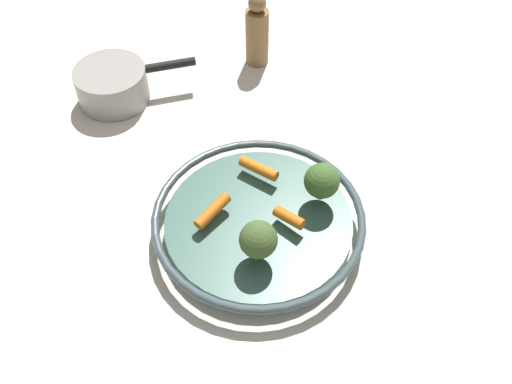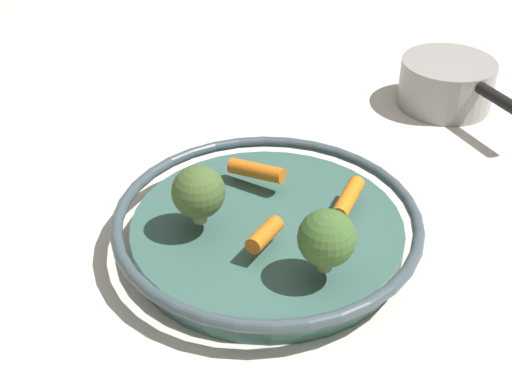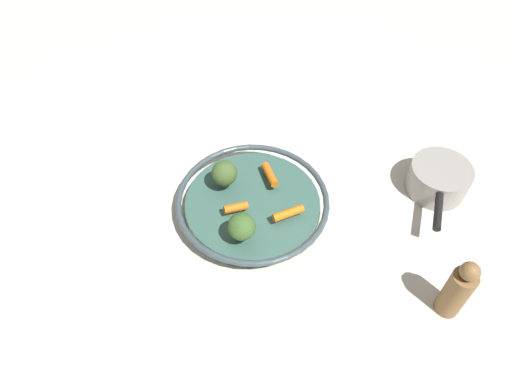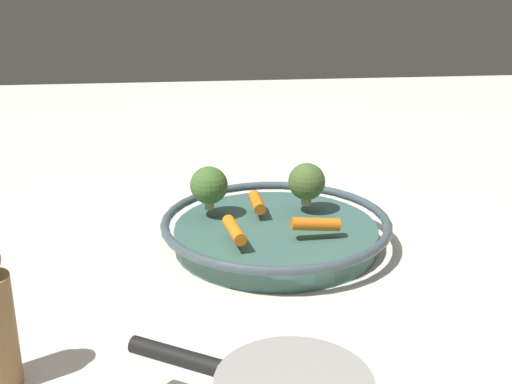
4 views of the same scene
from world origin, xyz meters
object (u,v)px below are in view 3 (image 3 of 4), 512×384
(broccoli_floret_large, at_px, (224,173))
(broccoli_floret_edge, at_px, (242,227))
(baby_carrot_back, at_px, (270,175))
(serving_bowl, at_px, (252,204))
(baby_carrot_center, at_px, (288,213))
(saucepan, at_px, (438,179))
(baby_carrot_near_rim, at_px, (236,207))
(pepper_mill, at_px, (457,290))

(broccoli_floret_large, xyz_separation_m, broccoli_floret_edge, (-0.14, -0.00, 0.00))
(baby_carrot_back, relative_size, broccoli_floret_edge, 1.03)
(serving_bowl, height_order, baby_carrot_center, baby_carrot_center)
(saucepan, bearing_deg, serving_bowl, 83.86)
(baby_carrot_back, distance_m, saucepan, 0.36)
(baby_carrot_center, bearing_deg, saucepan, -86.84)
(serving_bowl, distance_m, saucepan, 0.41)
(baby_carrot_near_rim, xyz_separation_m, pepper_mill, (-0.28, -0.33, 0.02))
(broccoli_floret_edge, bearing_deg, serving_bowl, -25.83)
(pepper_mill, bearing_deg, broccoli_floret_edge, 56.93)
(pepper_mill, bearing_deg, broccoli_floret_large, 43.20)
(pepper_mill, bearing_deg, baby_carrot_near_rim, 49.17)
(baby_carrot_near_rim, bearing_deg, serving_bowl, -61.04)
(broccoli_floret_edge, bearing_deg, broccoli_floret_large, 1.27)
(baby_carrot_back, relative_size, baby_carrot_center, 0.99)
(broccoli_floret_edge, bearing_deg, baby_carrot_near_rim, -2.87)
(baby_carrot_center, height_order, pepper_mill, pepper_mill)
(baby_carrot_near_rim, height_order, broccoli_floret_large, broccoli_floret_large)
(baby_carrot_center, distance_m, pepper_mill, 0.34)
(pepper_mill, height_order, saucepan, pepper_mill)
(pepper_mill, bearing_deg, baby_carrot_back, 34.14)
(baby_carrot_near_rim, bearing_deg, broccoli_floret_large, 5.12)
(saucepan, bearing_deg, baby_carrot_back, 75.89)
(serving_bowl, distance_m, baby_carrot_near_rim, 0.05)
(saucepan, bearing_deg, baby_carrot_center, 93.16)
(serving_bowl, distance_m, broccoli_floret_large, 0.09)
(pepper_mill, relative_size, saucepan, 0.73)
(baby_carrot_near_rim, height_order, baby_carrot_center, baby_carrot_near_rim)
(serving_bowl, xyz_separation_m, pepper_mill, (-0.31, -0.29, 0.04))
(baby_carrot_center, height_order, saucepan, saucepan)
(serving_bowl, distance_m, pepper_mill, 0.42)
(serving_bowl, bearing_deg, baby_carrot_near_rim, 118.96)
(baby_carrot_center, relative_size, broccoli_floret_edge, 1.04)
(baby_carrot_near_rim, bearing_deg, saucepan, -92.73)
(serving_bowl, bearing_deg, baby_carrot_back, -47.66)
(broccoli_floret_edge, height_order, pepper_mill, pepper_mill)
(baby_carrot_back, height_order, baby_carrot_center, baby_carrot_back)
(broccoli_floret_edge, height_order, saucepan, broccoli_floret_edge)
(baby_carrot_back, xyz_separation_m, pepper_mill, (-0.35, -0.24, 0.02))
(broccoli_floret_edge, bearing_deg, baby_carrot_center, -74.80)
(broccoli_floret_large, bearing_deg, pepper_mill, -136.80)
(baby_carrot_center, bearing_deg, baby_carrot_back, 4.11)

